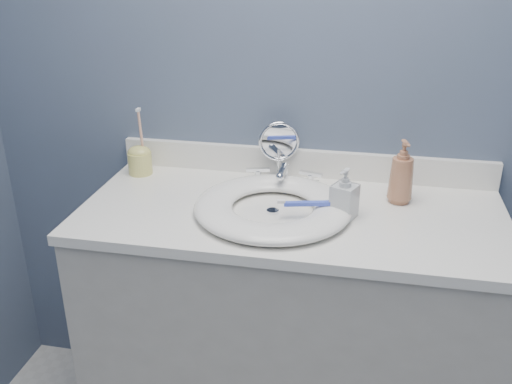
% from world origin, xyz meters
% --- Properties ---
extents(back_wall, '(2.20, 0.02, 2.40)m').
position_xyz_m(back_wall, '(0.00, 1.25, 1.20)').
color(back_wall, '#4E5C75').
rests_on(back_wall, ground).
extents(vanity_cabinet, '(1.20, 0.55, 0.85)m').
position_xyz_m(vanity_cabinet, '(0.00, 0.97, 0.42)').
color(vanity_cabinet, '#BAB5AA').
rests_on(vanity_cabinet, ground).
extents(countertop, '(1.22, 0.57, 0.03)m').
position_xyz_m(countertop, '(0.00, 0.97, 0.86)').
color(countertop, white).
rests_on(countertop, vanity_cabinet).
extents(backsplash, '(1.22, 0.02, 0.09)m').
position_xyz_m(backsplash, '(0.00, 1.24, 0.93)').
color(backsplash, white).
rests_on(backsplash, countertop).
extents(basin, '(0.45, 0.45, 0.04)m').
position_xyz_m(basin, '(-0.05, 0.94, 0.90)').
color(basin, white).
rests_on(basin, countertop).
extents(drain, '(0.04, 0.04, 0.01)m').
position_xyz_m(drain, '(-0.05, 0.94, 0.88)').
color(drain, silver).
rests_on(drain, countertop).
extents(faucet, '(0.25, 0.13, 0.07)m').
position_xyz_m(faucet, '(-0.05, 1.14, 0.91)').
color(faucet, silver).
rests_on(faucet, countertop).
extents(makeup_mirror, '(0.13, 0.07, 0.19)m').
position_xyz_m(makeup_mirror, '(-0.07, 1.20, 0.99)').
color(makeup_mirror, silver).
rests_on(makeup_mirror, countertop).
extents(soap_bottle_amber, '(0.09, 0.09, 0.19)m').
position_xyz_m(soap_bottle_amber, '(0.30, 1.09, 0.98)').
color(soap_bottle_amber, '#A56A4A').
rests_on(soap_bottle_amber, countertop).
extents(soap_bottle_clear, '(0.09, 0.09, 0.14)m').
position_xyz_m(soap_bottle_clear, '(0.15, 0.96, 0.95)').
color(soap_bottle_clear, silver).
rests_on(soap_bottle_clear, countertop).
extents(toothbrush_holder, '(0.08, 0.08, 0.22)m').
position_xyz_m(toothbrush_holder, '(-0.53, 1.15, 0.93)').
color(toothbrush_holder, '#D3CD69').
rests_on(toothbrush_holder, countertop).
extents(toothbrush_lying, '(0.17, 0.05, 0.02)m').
position_xyz_m(toothbrush_lying, '(0.05, 0.93, 0.92)').
color(toothbrush_lying, blue).
rests_on(toothbrush_lying, basin).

